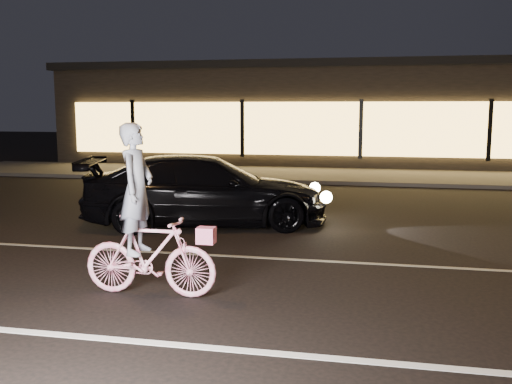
# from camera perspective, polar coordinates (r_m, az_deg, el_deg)

# --- Properties ---
(ground) EXTENTS (90.00, 90.00, 0.00)m
(ground) POSITION_cam_1_polar(r_m,az_deg,el_deg) (7.13, 7.41, -11.17)
(ground) COLOR black
(ground) RESTS_ON ground
(lane_stripe_near) EXTENTS (60.00, 0.12, 0.01)m
(lane_stripe_near) POSITION_cam_1_polar(r_m,az_deg,el_deg) (5.75, 6.26, -16.10)
(lane_stripe_near) COLOR silver
(lane_stripe_near) RESTS_ON ground
(lane_stripe_far) EXTENTS (60.00, 0.10, 0.01)m
(lane_stripe_far) POSITION_cam_1_polar(r_m,az_deg,el_deg) (9.04, 8.36, -6.93)
(lane_stripe_far) COLOR gray
(lane_stripe_far) RESTS_ON ground
(sidewalk) EXTENTS (30.00, 4.00, 0.12)m
(sidewalk) POSITION_cam_1_polar(r_m,az_deg,el_deg) (19.85, 10.20, 1.57)
(sidewalk) COLOR #383533
(sidewalk) RESTS_ON ground
(storefront) EXTENTS (25.40, 8.42, 4.20)m
(storefront) POSITION_cam_1_polar(r_m,az_deg,el_deg) (25.68, 10.67, 7.76)
(storefront) COLOR black
(storefront) RESTS_ON ground
(cyclist) EXTENTS (1.75, 0.60, 2.20)m
(cyclist) POSITION_cam_1_polar(r_m,az_deg,el_deg) (7.36, -10.93, -4.29)
(cyclist) COLOR #E72C65
(cyclist) RESTS_ON ground
(sedan) EXTENTS (5.27, 3.24, 1.43)m
(sedan) POSITION_cam_1_polar(r_m,az_deg,el_deg) (11.64, -5.04, 0.15)
(sedan) COLOR black
(sedan) RESTS_ON ground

